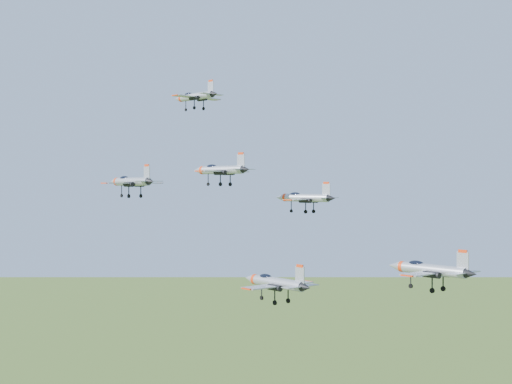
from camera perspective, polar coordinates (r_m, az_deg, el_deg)
The scene contains 6 objects.
jet_lead at distance 131.52m, azimuth -4.91°, elevation 7.63°, with size 12.03×10.15×3.24m.
jet_left_high at distance 106.65m, azimuth -2.90°, elevation 1.79°, with size 11.69×9.79×3.13m.
jet_right_high at distance 100.84m, azimuth -9.99°, elevation 0.84°, with size 10.80×9.15×2.92m.
jet_left_low at distance 105.22m, azimuth 3.86°, elevation -0.45°, with size 10.95×9.14×2.93m.
jet_right_low at distance 87.13m, azimuth 1.55°, elevation -7.23°, with size 11.70×9.99×3.20m.
jet_trail at distance 98.40m, azimuth 13.69°, elevation -6.01°, with size 13.72×11.66×3.73m.
Camera 1 is at (61.02, -90.68, 131.02)m, focal length 50.00 mm.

